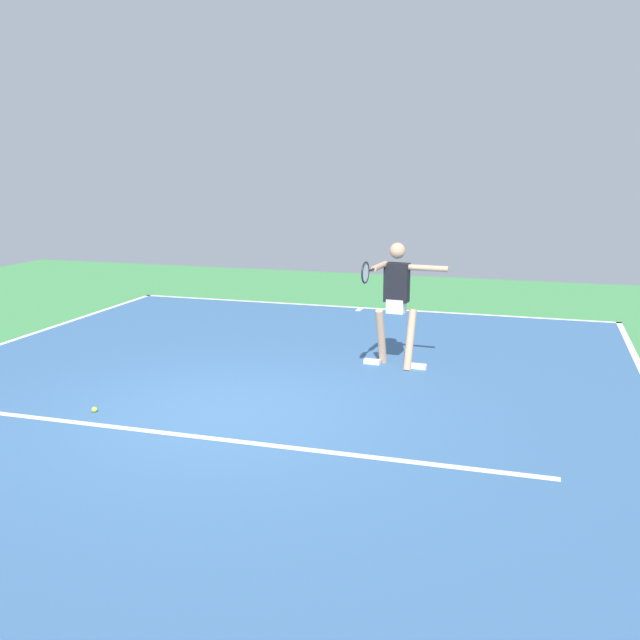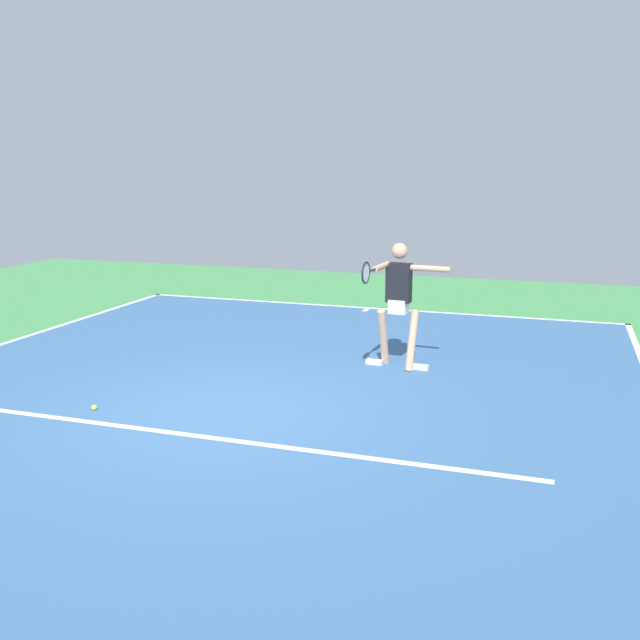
# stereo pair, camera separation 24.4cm
# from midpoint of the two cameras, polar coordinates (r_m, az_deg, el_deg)

# --- Properties ---
(ground_plane) EXTENTS (22.49, 22.49, 0.00)m
(ground_plane) POSITION_cam_midpoint_polar(r_m,az_deg,el_deg) (8.59, -8.11, -7.30)
(ground_plane) COLOR #428E4C
(court_surface) EXTENTS (9.85, 13.36, 0.00)m
(court_surface) POSITION_cam_midpoint_polar(r_m,az_deg,el_deg) (8.59, -8.11, -7.28)
(court_surface) COLOR #38608E
(court_surface) RESTS_ON ground_plane
(court_line_baseline_near) EXTENTS (9.85, 0.10, 0.01)m
(court_line_baseline_near) POSITION_cam_midpoint_polar(r_m,az_deg,el_deg) (14.66, 2.81, 0.98)
(court_line_baseline_near) COLOR white
(court_line_baseline_near) RESTS_ON ground_plane
(court_line_service) EXTENTS (7.39, 0.10, 0.01)m
(court_line_service) POSITION_cam_midpoint_polar(r_m,az_deg,el_deg) (7.93, -10.54, -9.05)
(court_line_service) COLOR white
(court_line_service) RESTS_ON ground_plane
(court_line_centre_mark) EXTENTS (0.10, 0.30, 0.01)m
(court_line_centre_mark) POSITION_cam_midpoint_polar(r_m,az_deg,el_deg) (14.47, 2.62, 0.83)
(court_line_centre_mark) COLOR white
(court_line_centre_mark) RESTS_ON ground_plane
(tennis_player) EXTENTS (1.19, 1.24, 1.80)m
(tennis_player) POSITION_cam_midpoint_polar(r_m,az_deg,el_deg) (10.19, 5.36, 1.88)
(tennis_player) COLOR tan
(tennis_player) RESTS_ON ground_plane
(tennis_ball_by_baseline) EXTENTS (0.07, 0.07, 0.07)m
(tennis_ball_by_baseline) POSITION_cam_midpoint_polar(r_m,az_deg,el_deg) (8.96, -18.15, -6.74)
(tennis_ball_by_baseline) COLOR #C6E53D
(tennis_ball_by_baseline) RESTS_ON ground_plane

